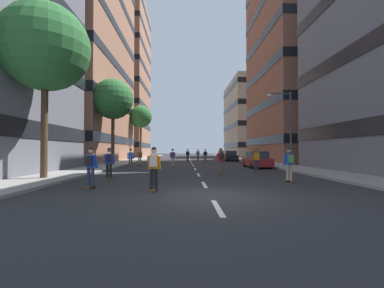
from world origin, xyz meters
TOP-DOWN VIEW (x-y plane):
  - ground_plane at (0.00, 27.29)m, footprint 163.74×163.74m
  - sidewalk_left at (-8.62, 30.70)m, footprint 3.20×75.05m
  - sidewalk_right at (8.62, 30.70)m, footprint 3.20×75.05m
  - lane_markings at (0.00, 28.00)m, footprint 0.16×62.20m
  - building_left_mid at (-16.76, 28.36)m, footprint 13.20×22.07m
  - building_left_far at (-16.76, 54.24)m, footprint 13.20×18.21m
  - building_right_mid at (16.76, 28.36)m, footprint 13.20×17.62m
  - building_right_far at (16.76, 54.24)m, footprint 13.20×19.35m
  - parked_car_near at (5.82, 14.77)m, footprint 1.82×4.40m
  - parked_car_mid at (5.82, 36.00)m, footprint 1.82×4.40m
  - parked_car_far at (5.82, 29.33)m, footprint 1.82×4.40m
  - street_tree_near at (-8.62, 19.04)m, footprint 4.34×4.34m
  - street_tree_mid at (-8.62, 37.30)m, footprint 3.94×3.94m
  - street_tree_far at (-8.62, 5.12)m, footprint 4.78×4.78m
  - streetlamp_right at (7.93, 13.00)m, footprint 2.13×0.30m
  - skater_0 at (4.47, 3.92)m, footprint 0.55×0.92m
  - skater_1 at (-4.95, 1.86)m, footprint 0.55×0.92m
  - skater_2 at (1.55, 8.31)m, footprint 0.55×0.91m
  - skater_3 at (4.50, 10.20)m, footprint 0.54×0.91m
  - skater_4 at (-5.75, 19.04)m, footprint 0.54×0.91m
  - skater_5 at (1.21, 31.51)m, footprint 0.53×0.90m
  - skater_6 at (-2.06, 16.24)m, footprint 0.55×0.91m
  - skater_7 at (-5.20, 5.51)m, footprint 0.57×0.92m
  - skater_8 at (1.94, 26.25)m, footprint 0.56×0.92m
  - skater_9 at (-5.55, 13.27)m, footprint 0.57×0.92m
  - skater_10 at (-2.17, 1.05)m, footprint 0.54×0.91m
  - skater_11 at (-0.43, 28.55)m, footprint 0.57×0.92m

SIDE VIEW (x-z plane):
  - ground_plane at x=0.00m, z-range 0.00..0.00m
  - lane_markings at x=0.00m, z-range 0.00..0.01m
  - sidewalk_left at x=-8.62m, z-range 0.00..0.14m
  - sidewalk_right at x=8.62m, z-range 0.00..0.14m
  - parked_car_near at x=5.82m, z-range -0.06..1.46m
  - parked_car_mid at x=5.82m, z-range -0.06..1.46m
  - parked_car_far at x=5.82m, z-range -0.06..1.46m
  - skater_3 at x=4.50m, z-range 0.10..1.87m
  - skater_8 at x=1.94m, z-range 0.10..1.87m
  - skater_9 at x=-5.55m, z-range 0.10..1.87m
  - skater_11 at x=-0.43m, z-range 0.10..1.87m
  - skater_0 at x=4.47m, z-range 0.13..1.90m
  - skater_1 at x=-4.95m, z-range 0.13..1.90m
  - skater_2 at x=1.55m, z-range 0.13..1.90m
  - skater_4 at x=-5.75m, z-range 0.13..1.90m
  - skater_5 at x=1.21m, z-range 0.13..1.90m
  - skater_6 at x=-2.06m, z-range 0.13..1.90m
  - skater_7 at x=-5.20m, z-range 0.13..1.90m
  - skater_10 at x=-2.17m, z-range 0.13..1.90m
  - streetlamp_right at x=7.93m, z-range 0.89..7.39m
  - street_tree_near at x=-8.62m, z-range 2.52..11.69m
  - street_tree_far at x=-8.62m, z-range 2.51..12.08m
  - street_tree_mid at x=-8.62m, z-range 2.80..12.17m
  - building_right_far at x=16.76m, z-range 0.09..18.15m
  - building_right_mid at x=16.76m, z-range 0.09..29.55m
  - building_left_mid at x=-16.76m, z-range 0.09..35.91m
  - building_left_far at x=-16.76m, z-range 0.09..36.67m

